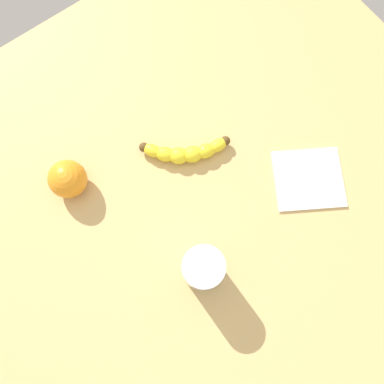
% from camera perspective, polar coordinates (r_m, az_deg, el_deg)
% --- Properties ---
extents(wooden_tabletop, '(1.20, 1.20, 0.03)m').
position_cam_1_polar(wooden_tabletop, '(0.86, 3.03, -1.80)').
color(wooden_tabletop, tan).
rests_on(wooden_tabletop, ground).
extents(banana, '(0.17, 0.12, 0.04)m').
position_cam_1_polar(banana, '(0.86, -0.94, 5.74)').
color(banana, yellow).
rests_on(banana, wooden_tabletop).
extents(smoothie_glass, '(0.08, 0.08, 0.13)m').
position_cam_1_polar(smoothie_glass, '(0.76, 1.56, -10.97)').
color(smoothie_glass, silver).
rests_on(smoothie_glass, wooden_tabletop).
extents(orange_fruit, '(0.08, 0.08, 0.08)m').
position_cam_1_polar(orange_fruit, '(0.85, -17.29, 1.79)').
color(orange_fruit, orange).
rests_on(orange_fruit, wooden_tabletop).
extents(folded_napkin, '(0.19, 0.19, 0.01)m').
position_cam_1_polar(folded_napkin, '(0.89, 16.26, 1.80)').
color(folded_napkin, white).
rests_on(folded_napkin, wooden_tabletop).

